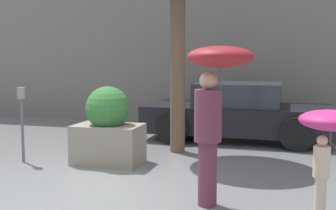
{
  "coord_description": "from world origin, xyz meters",
  "views": [
    {
      "loc": [
        2.8,
        -5.38,
        1.84
      ],
      "look_at": [
        0.86,
        1.6,
        1.05
      ],
      "focal_mm": 45.0,
      "sensor_mm": 36.0,
      "label": 1
    }
  ],
  "objects_px": {
    "parked_car_near": "(238,113)",
    "parking_meter": "(22,109)",
    "planter_box": "(108,129)",
    "person_adult": "(215,91)",
    "person_child": "(330,129)"
  },
  "relations": [
    {
      "from": "parked_car_near",
      "to": "parking_meter",
      "type": "height_order",
      "value": "parking_meter"
    },
    {
      "from": "planter_box",
      "to": "person_adult",
      "type": "distance_m",
      "value": 2.86
    },
    {
      "from": "parked_car_near",
      "to": "parking_meter",
      "type": "distance_m",
      "value": 4.75
    },
    {
      "from": "person_adult",
      "to": "parked_car_near",
      "type": "bearing_deg",
      "value": 104.67
    },
    {
      "from": "person_adult",
      "to": "person_child",
      "type": "height_order",
      "value": "person_adult"
    },
    {
      "from": "planter_box",
      "to": "parked_car_near",
      "type": "distance_m",
      "value": 3.5
    },
    {
      "from": "planter_box",
      "to": "parked_car_near",
      "type": "bearing_deg",
      "value": 55.94
    },
    {
      "from": "person_child",
      "to": "parked_car_near",
      "type": "height_order",
      "value": "parked_car_near"
    },
    {
      "from": "person_child",
      "to": "parked_car_near",
      "type": "xyz_separation_m",
      "value": [
        -1.53,
        4.55,
        -0.43
      ]
    },
    {
      "from": "person_adult",
      "to": "parking_meter",
      "type": "height_order",
      "value": "person_adult"
    },
    {
      "from": "person_adult",
      "to": "parking_meter",
      "type": "distance_m",
      "value": 3.94
    },
    {
      "from": "parked_car_near",
      "to": "person_adult",
      "type": "bearing_deg",
      "value": -176.75
    },
    {
      "from": "planter_box",
      "to": "person_adult",
      "type": "bearing_deg",
      "value": -37.93
    },
    {
      "from": "person_adult",
      "to": "person_child",
      "type": "relative_size",
      "value": 1.59
    },
    {
      "from": "planter_box",
      "to": "parked_car_near",
      "type": "relative_size",
      "value": 0.33
    }
  ]
}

